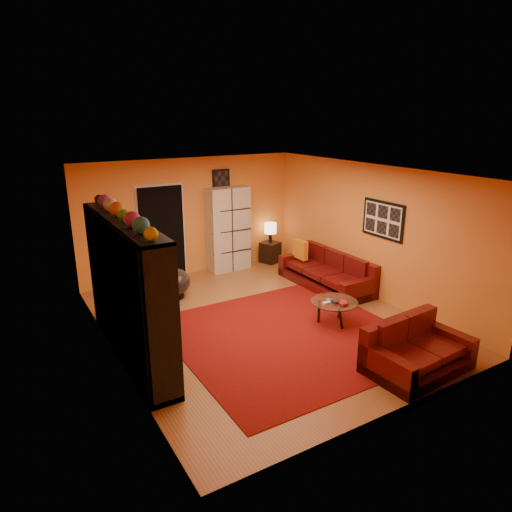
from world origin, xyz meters
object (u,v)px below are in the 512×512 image
storage_cabinet (228,229)px  coffee_table (334,304)px  loveseat (414,350)px  bowl_chair (172,282)px  sofa (329,273)px  tv (131,293)px  side_table (270,252)px  table_lamp (270,229)px  entertainment_unit (128,290)px

storage_cabinet → coffee_table: bearing=-88.3°
loveseat → bowl_chair: bearing=22.0°
storage_cabinet → sofa: bearing=-58.8°
tv → sofa: size_ratio=0.41×
tv → sofa: tv is taller
tv → bowl_chair: size_ratio=1.24×
sofa → storage_cabinet: storage_cabinet is taller
sofa → bowl_chair: 3.27m
coffee_table → side_table: size_ratio=1.62×
loveseat → side_table: bearing=-13.0°
table_lamp → entertainment_unit: bearing=-146.8°
sofa → table_lamp: table_lamp is taller
storage_cabinet → bowl_chair: bearing=-152.9°
sofa → side_table: bearing=95.8°
table_lamp → storage_cabinet: bearing=177.4°
sofa → coffee_table: size_ratio=2.75×
bowl_chair → table_lamp: bearing=17.8°
coffee_table → table_lamp: (0.90, 3.46, 0.48)m
side_table → bowl_chair: bearing=-162.2°
side_table → table_lamp: table_lamp is taller
tv → side_table: 5.02m
entertainment_unit → table_lamp: bearing=33.2°
sofa → loveseat: (-1.07, -3.18, 0.00)m
entertainment_unit → loveseat: entertainment_unit is taller
sofa → bowl_chair: size_ratio=3.02×
tv → coffee_table: 3.40m
coffee_table → entertainment_unit: bearing=167.9°
loveseat → storage_cabinet: bearing=-0.7°
tv → coffee_table: (3.26, -0.74, -0.62)m
entertainment_unit → coffee_table: bearing=-12.1°
entertainment_unit → side_table: (4.21, 2.75, -0.80)m
loveseat → table_lamp: 5.27m
entertainment_unit → loveseat: size_ratio=1.94×
coffee_table → storage_cabinet: storage_cabinet is taller
entertainment_unit → sofa: entertainment_unit is taller
entertainment_unit → side_table: entertainment_unit is taller
entertainment_unit → sofa: size_ratio=1.35×
entertainment_unit → coffee_table: entertainment_unit is taller
storage_cabinet → tv: bearing=-139.5°
entertainment_unit → sofa: bearing=9.8°
side_table → table_lamp: 0.59m
sofa → table_lamp: 2.07m
sofa → coffee_table: (-1.10, -1.48, 0.08)m
loveseat → bowl_chair: 4.70m
sofa → storage_cabinet: bearing=123.0°
sofa → bowl_chair: bearing=161.0°
loveseat → coffee_table: (-0.03, 1.71, 0.08)m
tv → table_lamp: bearing=-56.8°
tv → side_table: bearing=-56.8°
storage_cabinet → bowl_chair: 2.12m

